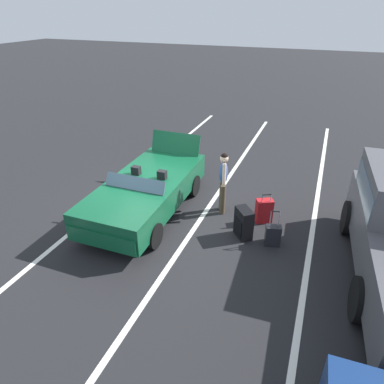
% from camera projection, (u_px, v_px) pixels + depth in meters
% --- Properties ---
extents(ground_plane, '(80.00, 80.00, 0.00)m').
position_uv_depth(ground_plane, '(148.00, 211.00, 8.97)').
color(ground_plane, black).
extents(lot_line_near, '(18.00, 0.12, 0.01)m').
position_uv_depth(lot_line_near, '(107.00, 202.00, 9.38)').
color(lot_line_near, silver).
rests_on(lot_line_near, ground_plane).
extents(lot_line_mid, '(18.00, 0.12, 0.01)m').
position_uv_depth(lot_line_mid, '(198.00, 223.00, 8.51)').
color(lot_line_mid, silver).
rests_on(lot_line_mid, ground_plane).
extents(lot_line_far, '(18.00, 0.12, 0.01)m').
position_uv_depth(lot_line_far, '(310.00, 248.00, 7.63)').
color(lot_line_far, silver).
rests_on(lot_line_far, ground_plane).
extents(convertible_car, '(4.18, 1.89, 1.53)m').
position_uv_depth(convertible_car, '(143.00, 195.00, 8.52)').
color(convertible_car, '#0F4C2D').
rests_on(convertible_car, ground_plane).
extents(suitcase_large_black, '(0.55, 0.52, 0.74)m').
position_uv_depth(suitcase_large_black, '(243.00, 223.00, 7.83)').
color(suitcase_large_black, black).
rests_on(suitcase_large_black, ground_plane).
extents(suitcase_medium_bright, '(0.40, 0.47, 0.83)m').
position_uv_depth(suitcase_medium_bright, '(264.00, 211.00, 8.41)').
color(suitcase_medium_bright, red).
rests_on(suitcase_medium_bright, ground_plane).
extents(suitcase_small_carryon, '(0.28, 0.38, 0.87)m').
position_uv_depth(suitcase_small_carryon, '(273.00, 235.00, 7.61)').
color(suitcase_small_carryon, black).
rests_on(suitcase_small_carryon, ground_plane).
extents(traveler_person, '(0.60, 0.32, 1.65)m').
position_uv_depth(traveler_person, '(223.00, 180.00, 8.53)').
color(traveler_person, '#4C3F2D').
rests_on(traveler_person, ground_plane).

